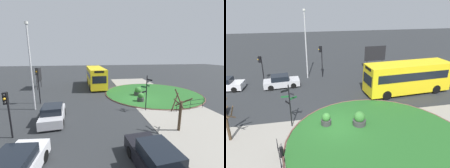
{
  "view_description": "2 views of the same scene",
  "coord_description": "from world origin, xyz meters",
  "views": [
    {
      "loc": [
        -17.58,
        6.48,
        5.75
      ],
      "look_at": [
        1.78,
        3.43,
        1.81
      ],
      "focal_mm": 24.12,
      "sensor_mm": 36.0,
      "label": 1
    },
    {
      "loc": [
        -2.66,
        -13.94,
        9.33
      ],
      "look_at": [
        1.0,
        4.15,
        2.02
      ],
      "focal_mm": 32.74,
      "sensor_mm": 36.0,
      "label": 2
    }
  ],
  "objects": [
    {
      "name": "ground",
      "position": [
        0.0,
        0.0,
        0.0
      ],
      "size": [
        120.0,
        120.0,
        0.0
      ],
      "primitive_type": "plane",
      "color": "#282B2D"
    },
    {
      "name": "lamppost_tall",
      "position": [
        -1.53,
        12.13,
        4.66
      ],
      "size": [
        0.32,
        0.32,
        8.73
      ],
      "color": "#B7B7BC",
      "rests_on": "ground"
    },
    {
      "name": "sidewalk_paving",
      "position": [
        0.0,
        -2.24,
        0.01
      ],
      "size": [
        32.0,
        7.51,
        0.02
      ],
      "primitive_type": "cube",
      "color": "gray",
      "rests_on": "ground"
    },
    {
      "name": "traffic_light_far",
      "position": [
        -7.22,
        11.84,
        2.44
      ],
      "size": [
        0.49,
        0.27,
        3.32
      ],
      "rotation": [
        0.0,
        0.0,
        3.19
      ],
      "color": "black",
      "rests_on": "ground"
    },
    {
      "name": "bollard_foreground",
      "position": [
        -4.13,
        -2.8,
        0.42
      ],
      "size": [
        0.24,
        0.24,
        0.82
      ],
      "color": "black",
      "rests_on": "ground"
    },
    {
      "name": "planter_kerbside",
      "position": [
        1.88,
        -0.26,
        0.57
      ],
      "size": [
        1.08,
        1.08,
        1.27
      ],
      "color": "#383838",
      "rests_on": "ground"
    },
    {
      "name": "signpost_directional",
      "position": [
        -3.54,
        0.74,
        2.12
      ],
      "size": [
        1.17,
        0.96,
        3.65
      ],
      "color": "black",
      "rests_on": "ground"
    },
    {
      "name": "railing_grass_edge",
      "position": [
        -4.11,
        -3.91,
        0.67
      ],
      "size": [
        0.67,
        3.52,
        1.01
      ],
      "rotation": [
        0.0,
        0.0,
        4.89
      ],
      "color": "black",
      "rests_on": "ground"
    },
    {
      "name": "grass_kerb_ring",
      "position": [
        2.73,
        -2.66,
        0.06
      ],
      "size": [
        13.72,
        13.72,
        0.11
      ],
      "primitive_type": "torus",
      "color": "brown",
      "rests_on": "ground"
    },
    {
      "name": "billboard_left",
      "position": [
        8.86,
        14.73,
        2.22
      ],
      "size": [
        3.4,
        0.33,
        3.4
      ],
      "rotation": [
        0.0,
        0.0,
        0.05
      ],
      "color": "black",
      "rests_on": "ground"
    },
    {
      "name": "traffic_light_near",
      "position": [
        0.33,
        12.18,
        3.06
      ],
      "size": [
        0.49,
        0.26,
        4.2
      ],
      "rotation": [
        0.0,
        0.0,
        3.13
      ],
      "color": "black",
      "rests_on": "ground"
    },
    {
      "name": "planter_near_signpost",
      "position": [
        -0.76,
        0.3,
        0.51
      ],
      "size": [
        0.83,
        0.83,
        1.11
      ],
      "color": "#383838",
      "rests_on": "ground"
    },
    {
      "name": "car_near_lane",
      "position": [
        -4.78,
        9.6,
        0.68
      ],
      "size": [
        4.25,
        2.19,
        1.47
      ],
      "rotation": [
        0.0,
        0.0,
        0.1
      ],
      "color": "#B7B7BC",
      "rests_on": "ground"
    },
    {
      "name": "grass_island",
      "position": [
        2.73,
        -2.66,
        0.05
      ],
      "size": [
        13.41,
        13.41,
        0.1
      ],
      "primitive_type": "cylinder",
      "color": "#235B23",
      "rests_on": "ground"
    },
    {
      "name": "street_tree_bare",
      "position": [
        -7.9,
        -0.19,
        1.56
      ],
      "size": [
        1.31,
        1.36,
        3.24
      ],
      "color": "#423323",
      "rests_on": "ground"
    },
    {
      "name": "bus_yellow",
      "position": [
        8.97,
        5.23,
        1.8
      ],
      "size": [
        9.55,
        3.22,
        3.37
      ],
      "rotation": [
        0.0,
        0.0,
        3.21
      ],
      "color": "yellow",
      "rests_on": "ground"
    }
  ]
}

